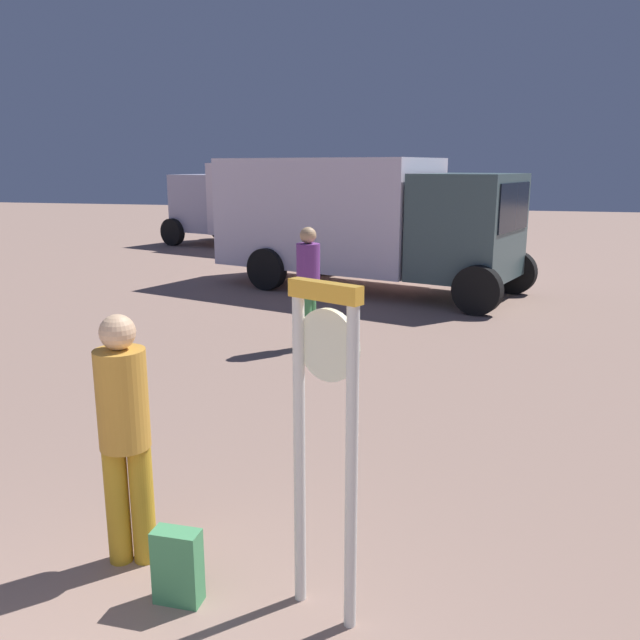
% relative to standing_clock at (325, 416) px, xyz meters
% --- Properties ---
extents(standing_clock, '(0.45, 0.27, 2.02)m').
position_rel_standing_clock_xyz_m(standing_clock, '(0.00, 0.00, 0.00)').
color(standing_clock, silver).
rests_on(standing_clock, ground_plane).
extents(person_near_clock, '(0.33, 0.33, 1.72)m').
position_rel_standing_clock_xyz_m(person_near_clock, '(-1.39, 0.19, -0.29)').
color(person_near_clock, gold).
rests_on(person_near_clock, ground_plane).
extents(backpack, '(0.29, 0.18, 0.48)m').
position_rel_standing_clock_xyz_m(backpack, '(-0.90, -0.13, -1.02)').
color(backpack, '#49985E').
rests_on(backpack, ground_plane).
extents(person_distant, '(0.34, 0.34, 1.78)m').
position_rel_standing_clock_xyz_m(person_distant, '(-1.63, 5.63, -0.26)').
color(person_distant, '#459351').
rests_on(person_distant, ground_plane).
extents(box_truck_near, '(7.03, 4.36, 2.78)m').
position_rel_standing_clock_xyz_m(box_truck_near, '(-1.84, 10.57, 0.30)').
color(box_truck_near, white).
rests_on(box_truck_near, ground_plane).
extents(box_truck_far, '(7.06, 4.51, 2.70)m').
position_rel_standing_clock_xyz_m(box_truck_far, '(-6.08, 16.93, 0.26)').
color(box_truck_far, white).
rests_on(box_truck_far, ground_plane).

